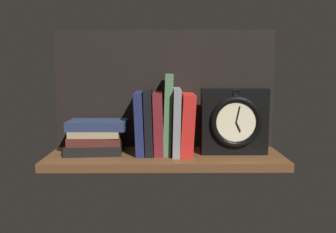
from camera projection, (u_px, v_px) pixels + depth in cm
name	position (u px, v px, depth cm)	size (l,w,h in cm)	color
ground_plane	(164.00, 158.00, 114.07)	(72.19, 23.69, 2.50)	brown
back_panel	(164.00, 90.00, 122.47)	(72.19, 1.20, 38.76)	black
book_navy_bierce	(139.00, 123.00, 114.75)	(2.51, 14.19, 19.21)	#192147
book_black_skeptic	(148.00, 121.00, 114.72)	(2.39, 13.97, 20.11)	black
book_maroon_dawkins	(157.00, 123.00, 114.81)	(2.88, 13.30, 19.01)	maroon
book_green_romantic	(167.00, 114.00, 114.46)	(2.42, 12.29, 24.72)	#476B44
book_gray_chess	(175.00, 121.00, 114.77)	(2.21, 16.88, 20.28)	gray
book_red_requiem	(186.00, 123.00, 114.91)	(3.83, 15.82, 18.63)	red
framed_clock	(233.00, 121.00, 113.53)	(20.33, 7.50, 20.39)	black
book_stack_side	(95.00, 137.00, 115.58)	(19.34, 14.39, 10.28)	black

